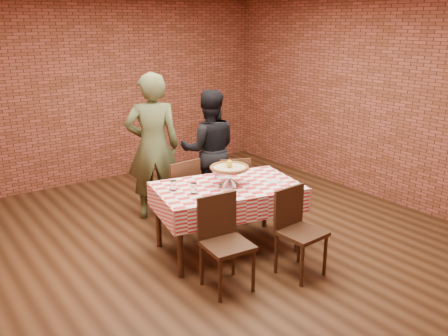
{
  "coord_description": "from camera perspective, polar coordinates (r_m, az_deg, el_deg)",
  "views": [
    {
      "loc": [
        -2.91,
        -4.18,
        2.46
      ],
      "look_at": [
        0.01,
        -0.13,
        0.92
      ],
      "focal_mm": 38.46,
      "sensor_mm": 36.0,
      "label": 1
    }
  ],
  "objects": [
    {
      "name": "water_glass_left",
      "position": [
        4.94,
        -3.61,
        -2.42
      ],
      "size": [
        0.08,
        0.08,
        0.11
      ],
      "primitive_type": "cylinder",
      "rotation": [
        0.0,
        0.0,
        -0.2
      ],
      "color": "white",
      "rests_on": "tablecloth"
    },
    {
      "name": "pizza_stand",
      "position": [
        5.18,
        0.65,
        -1.03
      ],
      "size": [
        0.47,
        0.47,
        0.18
      ],
      "primitive_type": null,
      "rotation": [
        0.0,
        0.0,
        -0.15
      ],
      "color": "silver",
      "rests_on": "tablecloth"
    },
    {
      "name": "diner_black",
      "position": [
        6.44,
        -1.77,
        2.2
      ],
      "size": [
        0.98,
        0.91,
        1.61
      ],
      "primitive_type": "imported",
      "rotation": [
        0.0,
        0.0,
        2.63
      ],
      "color": "black",
      "rests_on": "ground"
    },
    {
      "name": "pizza",
      "position": [
        5.15,
        0.65,
        0.01
      ],
      "size": [
        0.48,
        0.48,
        0.03
      ],
      "primitive_type": "cylinder",
      "rotation": [
        0.0,
        0.0,
        -0.15
      ],
      "color": "beige",
      "rests_on": "pizza_stand"
    },
    {
      "name": "condiment_caddy",
      "position": [
        5.46,
        -0.78,
        -0.28
      ],
      "size": [
        0.12,
        0.11,
        0.14
      ],
      "primitive_type": "cube",
      "rotation": [
        0.0,
        0.0,
        -0.26
      ],
      "color": "silver",
      "rests_on": "tablecloth"
    },
    {
      "name": "side_plate",
      "position": [
        5.33,
        5.86,
        -1.56
      ],
      "size": [
        0.18,
        0.18,
        0.01
      ],
      "primitive_type": "cylinder",
      "rotation": [
        0.0,
        0.0,
        -0.2
      ],
      "color": "white",
      "rests_on": "tablecloth"
    },
    {
      "name": "ground",
      "position": [
        5.66,
        -0.88,
        -8.67
      ],
      "size": [
        6.0,
        6.0,
        0.0
      ],
      "primitive_type": "plane",
      "color": "black",
      "rests_on": "ground"
    },
    {
      "name": "chair_far_right",
      "position": [
        6.1,
        1.03,
        -2.36
      ],
      "size": [
        0.5,
        0.5,
        0.86
      ],
      "primitive_type": null,
      "rotation": [
        0.0,
        0.0,
        2.71
      ],
      "color": "#412617",
      "rests_on": "ground"
    },
    {
      "name": "tablecloth",
      "position": [
        5.23,
        0.4,
        -3.42
      ],
      "size": [
        1.71,
        1.24,
        0.26
      ],
      "primitive_type": null,
      "rotation": [
        0.0,
        0.0,
        -0.2
      ],
      "color": "red",
      "rests_on": "table"
    },
    {
      "name": "sweetener_packet_a",
      "position": [
        5.32,
        6.74,
        -1.67
      ],
      "size": [
        0.05,
        0.04,
        0.0
      ],
      "primitive_type": "cube",
      "rotation": [
        0.0,
        0.0,
        -0.05
      ],
      "color": "white",
      "rests_on": "tablecloth"
    },
    {
      "name": "chair_near_right",
      "position": [
        4.85,
        9.2,
        -7.73
      ],
      "size": [
        0.43,
        0.43,
        0.88
      ],
      "primitive_type": null,
      "rotation": [
        0.0,
        0.0,
        0.07
      ],
      "color": "#412617",
      "rests_on": "ground"
    },
    {
      "name": "table",
      "position": [
        5.33,
        0.39,
        -5.96
      ],
      "size": [
        1.67,
        1.2,
        0.75
      ],
      "primitive_type": "cube",
      "rotation": [
        0.0,
        0.0,
        -0.2
      ],
      "color": "#412617",
      "rests_on": "ground"
    },
    {
      "name": "lemon",
      "position": [
        5.14,
        0.65,
        0.52
      ],
      "size": [
        0.07,
        0.07,
        0.08
      ],
      "primitive_type": "ellipsoid",
      "rotation": [
        0.0,
        0.0,
        -0.15
      ],
      "color": "yellow",
      "rests_on": "pizza"
    },
    {
      "name": "back_wall",
      "position": [
        7.82,
        -13.81,
        9.18
      ],
      "size": [
        5.5,
        0.0,
        5.5
      ],
      "primitive_type": "plane",
      "rotation": [
        1.57,
        0.0,
        0.0
      ],
      "color": "brown",
      "rests_on": "ground"
    },
    {
      "name": "diner_olive",
      "position": [
        6.11,
        -8.45,
        2.48
      ],
      "size": [
        0.8,
        0.68,
        1.88
      ],
      "primitive_type": "imported",
      "rotation": [
        0.0,
        0.0,
        2.75
      ],
      "color": "#464F2D",
      "rests_on": "ground"
    },
    {
      "name": "water_glass_right",
      "position": [
        5.04,
        -6.05,
        -2.1
      ],
      "size": [
        0.08,
        0.08,
        0.11
      ],
      "primitive_type": "cylinder",
      "rotation": [
        0.0,
        0.0,
        -0.2
      ],
      "color": "white",
      "rests_on": "tablecloth"
    },
    {
      "name": "sweetener_packet_b",
      "position": [
        5.3,
        6.81,
        -1.75
      ],
      "size": [
        0.06,
        0.05,
        0.0
      ],
      "primitive_type": "cube",
      "rotation": [
        0.0,
        0.0,
        -0.44
      ],
      "color": "white",
      "rests_on": "tablecloth"
    },
    {
      "name": "chair_far_left",
      "position": [
        5.86,
        -5.64,
        -3.07
      ],
      "size": [
        0.46,
        0.46,
        0.9
      ],
      "primitive_type": null,
      "rotation": [
        0.0,
        0.0,
        3.23
      ],
      "color": "#412617",
      "rests_on": "ground"
    },
    {
      "name": "chair_near_left",
      "position": [
        4.54,
        0.37,
        -9.19
      ],
      "size": [
        0.46,
        0.46,
        0.9
      ],
      "primitive_type": null,
      "rotation": [
        0.0,
        0.0,
        -0.09
      ],
      "color": "#412617",
      "rests_on": "ground"
    }
  ]
}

